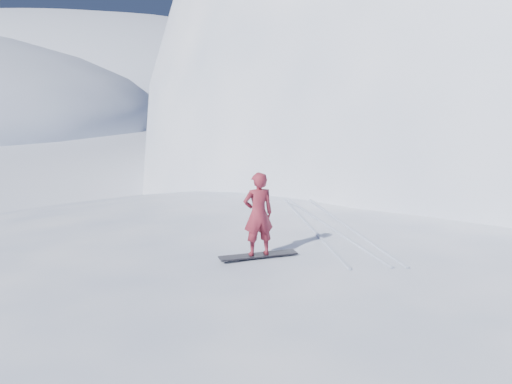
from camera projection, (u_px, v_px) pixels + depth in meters
near_ridge at (393, 343)px, 12.89m from camera, size 36.00×28.00×4.80m
peak_shoulder at (472, 190)px, 29.90m from camera, size 28.00×24.00×18.00m
far_ridge_c at (47, 103)px, 115.76m from camera, size 140.00×90.00×36.00m
wind_bumps at (331, 364)px, 11.96m from camera, size 16.00×14.40×1.00m
snowboard at (258, 255)px, 11.42m from camera, size 1.62×0.70×0.03m
snowboarder at (258, 214)px, 11.25m from camera, size 0.69×0.55×1.68m
board_tracks at (330, 226)px, 13.56m from camera, size 1.81×5.97×0.04m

